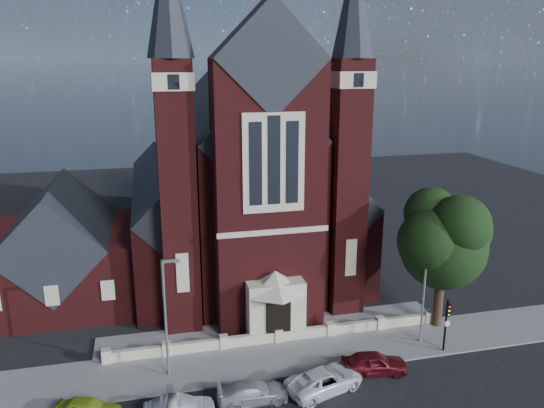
# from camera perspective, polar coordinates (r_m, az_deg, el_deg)

# --- Properties ---
(ground) EXTENTS (120.00, 120.00, 0.00)m
(ground) POSITION_cam_1_polar(r_m,az_deg,el_deg) (47.31, -1.89, -9.61)
(ground) COLOR black
(ground) RESTS_ON ground
(pavement_strip) EXTENTS (60.00, 5.00, 0.12)m
(pavement_strip) POSITION_cam_1_polar(r_m,az_deg,el_deg) (38.29, 1.45, -16.09)
(pavement_strip) COLOR gray
(pavement_strip) RESTS_ON ground
(forecourt_paving) EXTENTS (26.00, 3.00, 0.14)m
(forecourt_paving) POSITION_cam_1_polar(r_m,az_deg,el_deg) (41.65, -0.01, -13.30)
(forecourt_paving) COLOR gray
(forecourt_paving) RESTS_ON ground
(forecourt_wall) EXTENTS (24.00, 0.40, 0.90)m
(forecourt_wall) POSITION_cam_1_polar(r_m,az_deg,el_deg) (39.96, 0.68, -14.63)
(forecourt_wall) COLOR #C2B69A
(forecourt_wall) RESTS_ON ground
(church) EXTENTS (20.01, 34.90, 29.20)m
(church) POSITION_cam_1_polar(r_m,az_deg,el_deg) (52.04, -3.75, 2.25)
(church) COLOR #4C1415
(church) RESTS_ON ground
(parish_hall) EXTENTS (12.00, 12.20, 10.24)m
(parish_hall) POSITION_cam_1_polar(r_m,az_deg,el_deg) (48.34, -21.68, -5.05)
(parish_hall) COLOR #4C1415
(parish_hall) RESTS_ON ground
(street_tree) EXTENTS (6.40, 6.60, 10.70)m
(street_tree) POSITION_cam_1_polar(r_m,az_deg,el_deg) (41.09, 18.33, -3.91)
(street_tree) COLOR black
(street_tree) RESTS_ON ground
(street_lamp_left) EXTENTS (1.16, 0.22, 8.09)m
(street_lamp_left) POSITION_cam_1_polar(r_m,az_deg,el_deg) (34.63, -11.28, -11.32)
(street_lamp_left) COLOR gray
(street_lamp_left) RESTS_ON ground
(street_lamp_right) EXTENTS (1.16, 0.22, 8.09)m
(street_lamp_right) POSITION_cam_1_polar(r_m,az_deg,el_deg) (39.33, 16.20, -8.30)
(street_lamp_right) COLOR gray
(street_lamp_right) RESTS_ON ground
(traffic_signal) EXTENTS (0.28, 0.42, 4.00)m
(traffic_signal) POSITION_cam_1_polar(r_m,az_deg,el_deg) (39.41, 18.29, -11.67)
(traffic_signal) COLOR black
(traffic_signal) RESTS_ON ground
(car_silver_b) EXTENTS (4.36, 1.81, 1.26)m
(car_silver_b) POSITION_cam_1_polar(r_m,az_deg,el_deg) (33.79, -2.07, -19.58)
(car_silver_b) COLOR #A0A3A7
(car_silver_b) RESTS_ON ground
(car_white_suv) EXTENTS (5.52, 3.73, 1.40)m
(car_white_suv) POSITION_cam_1_polar(r_m,az_deg,el_deg) (34.82, 5.67, -18.34)
(car_white_suv) COLOR white
(car_white_suv) RESTS_ON ground
(car_dark_red) EXTENTS (4.55, 2.45, 1.47)m
(car_dark_red) POSITION_cam_1_polar(r_m,az_deg,el_deg) (36.83, 10.93, -16.44)
(car_dark_red) COLOR #5B0F16
(car_dark_red) RESTS_ON ground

